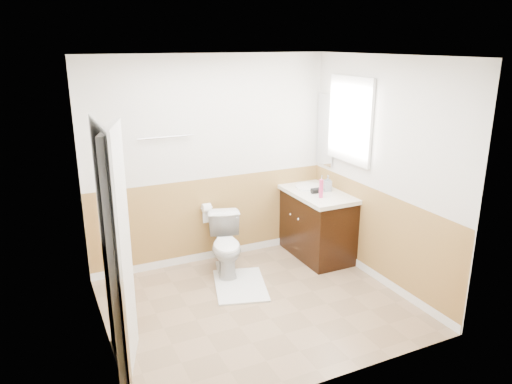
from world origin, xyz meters
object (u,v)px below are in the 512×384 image
vanity_cabinet (315,224)px  lotion_bottle (321,189)px  bath_mat (240,285)px  soap_dispenser (328,183)px  toilet (226,245)px

vanity_cabinet → lotion_bottle: lotion_bottle is taller
bath_mat → soap_dispenser: bearing=14.0°
lotion_bottle → soap_dispenser: (0.22, 0.19, -0.01)m
toilet → lotion_bottle: (1.11, -0.26, 0.62)m
bath_mat → lotion_bottle: bearing=7.1°
bath_mat → lotion_bottle: (1.11, 0.14, 0.95)m
bath_mat → soap_dispenser: (1.33, 0.33, 0.94)m
toilet → soap_dispenser: size_ratio=3.44×
bath_mat → vanity_cabinet: vanity_cabinet is taller
toilet → vanity_cabinet: size_ratio=0.62×
toilet → lotion_bottle: size_ratio=3.11×
vanity_cabinet → lotion_bottle: 0.63m
vanity_cabinet → soap_dispenser: bearing=-30.7°
toilet → bath_mat: toilet is taller
toilet → bath_mat: 0.52m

